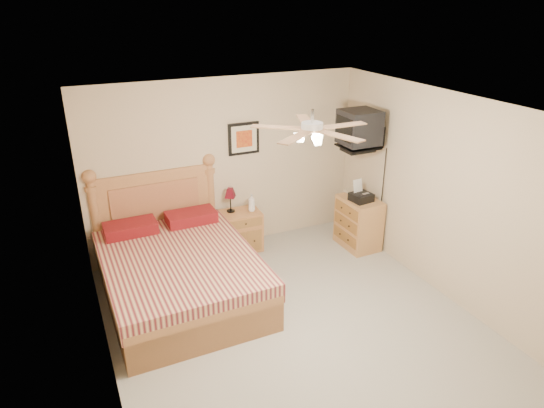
{
  "coord_description": "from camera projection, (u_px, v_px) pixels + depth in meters",
  "views": [
    {
      "loc": [
        -2.14,
        -3.99,
        3.48
      ],
      "look_at": [
        0.1,
        0.9,
        1.16
      ],
      "focal_mm": 32.0,
      "sensor_mm": 36.0,
      "label": 1
    }
  ],
  "objects": [
    {
      "name": "table_lamp",
      "position": [
        230.0,
        200.0,
        6.96
      ],
      "size": [
        0.24,
        0.24,
        0.36
      ],
      "primitive_type": null,
      "rotation": [
        0.0,
        0.0,
        0.23
      ],
      "color": "#540914",
      "rests_on": "nightstand"
    },
    {
      "name": "lotion_bottle",
      "position": [
        252.0,
        203.0,
        7.0
      ],
      "size": [
        0.11,
        0.11,
        0.26
      ],
      "primitive_type": "imported",
      "rotation": [
        0.0,
        0.0,
        0.14
      ],
      "color": "white",
      "rests_on": "nightstand"
    },
    {
      "name": "floor",
      "position": [
        297.0,
        327.0,
        5.53
      ],
      "size": [
        4.5,
        4.5,
        0.0
      ],
      "primitive_type": "plane",
      "color": "#9C988D",
      "rests_on": "ground"
    },
    {
      "name": "wall_back",
      "position": [
        226.0,
        166.0,
        6.91
      ],
      "size": [
        4.0,
        0.04,
        2.5
      ],
      "primitive_type": "cube",
      "color": "#C3AF90",
      "rests_on": "ground"
    },
    {
      "name": "ceiling_fan",
      "position": [
        312.0,
        129.0,
        4.43
      ],
      "size": [
        1.14,
        1.14,
        0.28
      ],
      "primitive_type": null,
      "color": "white",
      "rests_on": "ceiling"
    },
    {
      "name": "wall_tv",
      "position": [
        368.0,
        129.0,
        6.6
      ],
      "size": [
        0.56,
        0.46,
        0.58
      ],
      "primitive_type": null,
      "color": "black",
      "rests_on": "wall_right"
    },
    {
      "name": "framed_picture",
      "position": [
        244.0,
        139.0,
        6.85
      ],
      "size": [
        0.46,
        0.04,
        0.46
      ],
      "primitive_type": "cube",
      "color": "black",
      "rests_on": "wall_back"
    },
    {
      "name": "magazine_lower",
      "position": [
        348.0,
        194.0,
        7.19
      ],
      "size": [
        0.21,
        0.26,
        0.02
      ],
      "primitive_type": "imported",
      "rotation": [
        0.0,
        0.0,
        0.08
      ],
      "color": "beige",
      "rests_on": "dresser"
    },
    {
      "name": "wall_left",
      "position": [
        98.0,
        271.0,
        4.27
      ],
      "size": [
        0.04,
        4.5,
        2.5
      ],
      "primitive_type": "cube",
      "color": "#C3AF90",
      "rests_on": "ground"
    },
    {
      "name": "wall_front",
      "position": [
        459.0,
        368.0,
        3.16
      ],
      "size": [
        4.0,
        0.04,
        2.5
      ],
      "primitive_type": "cube",
      "color": "#C3AF90",
      "rests_on": "ground"
    },
    {
      "name": "wall_right",
      "position": [
        447.0,
        198.0,
        5.8
      ],
      "size": [
        0.04,
        4.5,
        2.5
      ],
      "primitive_type": "cube",
      "color": "#C3AF90",
      "rests_on": "ground"
    },
    {
      "name": "fax_machine",
      "position": [
        362.0,
        191.0,
        6.91
      ],
      "size": [
        0.32,
        0.33,
        0.3
      ],
      "primitive_type": null,
      "rotation": [
        0.0,
        0.0,
        0.12
      ],
      "color": "black",
      "rests_on": "dresser"
    },
    {
      "name": "nightstand",
      "position": [
        241.0,
        231.0,
        7.13
      ],
      "size": [
        0.57,
        0.44,
        0.6
      ],
      "primitive_type": "cube",
      "rotation": [
        0.0,
        0.0,
        -0.04
      ],
      "color": "#A66339",
      "rests_on": "ground"
    },
    {
      "name": "dresser",
      "position": [
        358.0,
        223.0,
        7.19
      ],
      "size": [
        0.46,
        0.65,
        0.76
      ],
      "primitive_type": "cube",
      "rotation": [
        0.0,
        0.0,
        0.02
      ],
      "color": "#B2774D",
      "rests_on": "ground"
    },
    {
      "name": "ceiling",
      "position": [
        302.0,
        109.0,
        4.54
      ],
      "size": [
        4.0,
        4.5,
        0.04
      ],
      "primitive_type": "cube",
      "color": "white",
      "rests_on": "ground"
    },
    {
      "name": "bed",
      "position": [
        178.0,
        246.0,
        5.78
      ],
      "size": [
        1.75,
        2.28,
        1.46
      ],
      "primitive_type": null,
      "rotation": [
        0.0,
        0.0,
        0.01
      ],
      "color": "#A86F47",
      "rests_on": "ground"
    },
    {
      "name": "magazine_upper",
      "position": [
        349.0,
        192.0,
        7.19
      ],
      "size": [
        0.21,
        0.28,
        0.02
      ],
      "primitive_type": "imported",
      "rotation": [
        0.0,
        0.0,
        -0.01
      ],
      "color": "tan",
      "rests_on": "magazine_lower"
    }
  ]
}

